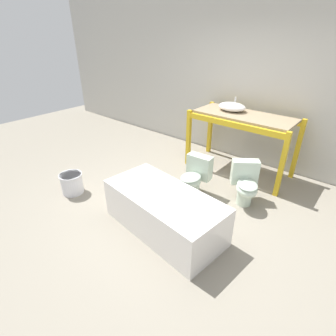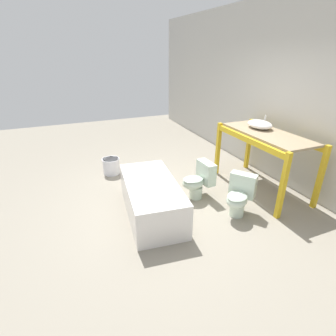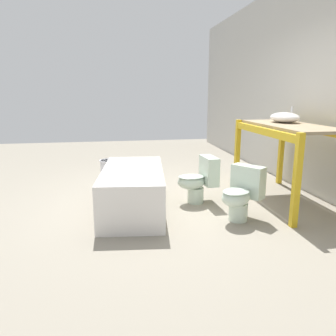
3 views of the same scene
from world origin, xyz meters
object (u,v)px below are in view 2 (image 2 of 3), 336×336
object	(u,v)px
toilet_far	(239,195)
bucket_white	(111,166)
bathtub_main	(151,196)
toilet_near	(199,180)
sink_basin	(260,124)

from	to	relation	value
toilet_far	bucket_white	distance (m)	2.65
bucket_white	bathtub_main	bearing A→B (deg)	9.56
toilet_near	toilet_far	xyz separation A→B (m)	(0.68, 0.32, 0.00)
sink_basin	bathtub_main	world-z (taller)	sink_basin
toilet_near	bucket_white	xyz separation A→B (m)	(-1.51, -1.17, -0.15)
toilet_near	bucket_white	bearing A→B (deg)	-145.44
sink_basin	bathtub_main	bearing A→B (deg)	-82.39
toilet_far	bucket_white	size ratio (longest dim) A/B	1.78
sink_basin	toilet_near	bearing A→B (deg)	-84.21
bucket_white	toilet_far	bearing A→B (deg)	34.27
bathtub_main	bucket_white	distance (m)	1.70
bathtub_main	sink_basin	bearing A→B (deg)	104.06
bathtub_main	toilet_near	world-z (taller)	toilet_near
toilet_far	bucket_white	xyz separation A→B (m)	(-2.19, -1.49, -0.15)
sink_basin	toilet_far	world-z (taller)	sink_basin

